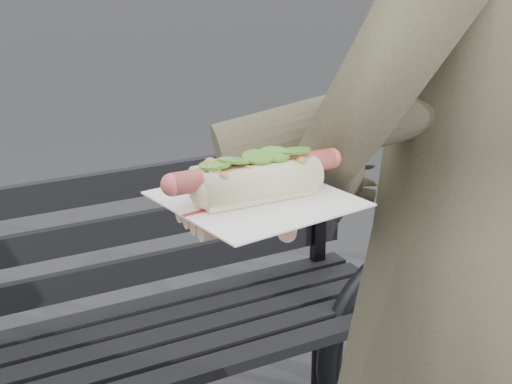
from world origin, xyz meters
TOP-DOWN VIEW (x-y plane):
  - park_bench at (0.08, 0.87)m, footprint 1.50×0.44m
  - person at (0.38, 0.03)m, footprint 0.77×0.60m
  - held_hotdog at (0.17, -0.00)m, footprint 0.64×0.31m

SIDE VIEW (x-z plane):
  - park_bench at x=0.08m, z-range 0.08..0.96m
  - person at x=0.38m, z-range 0.00..1.85m
  - held_hotdog at x=0.17m, z-range 1.11..1.31m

